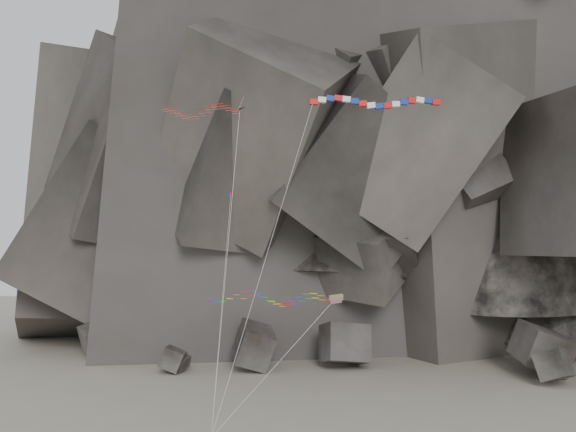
% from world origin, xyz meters
% --- Properties ---
extents(headland, '(110.00, 70.00, 84.00)m').
position_xyz_m(headland, '(0.00, 70.00, 42.00)').
color(headland, '#534B44').
rests_on(headland, ground).
extents(boulder_field, '(73.30, 15.57, 7.53)m').
position_xyz_m(boulder_field, '(5.90, 35.94, 2.36)').
color(boulder_field, '#47423F').
rests_on(boulder_field, ground).
extents(delta_kite, '(8.81, 4.75, 30.20)m').
position_xyz_m(delta_kite, '(-4.64, 0.89, 30.86)').
color(delta_kite, red).
rests_on(delta_kite, ground).
extents(banner_kite, '(19.49, 9.37, 30.36)m').
position_xyz_m(banner_kite, '(11.71, 4.02, 31.48)').
color(banner_kite, red).
rests_on(banner_kite, ground).
extents(parafoil_kite, '(14.06, 7.36, 11.98)m').
position_xyz_m(parafoil_kite, '(1.36, 3.74, 13.21)').
color(parafoil_kite, yellow).
rests_on(parafoil_kite, ground).
extents(pennant_kite, '(0.59, 6.44, 21.45)m').
position_xyz_m(pennant_kite, '(-1.94, 1.69, 18.17)').
color(pennant_kite, red).
rests_on(pennant_kite, ground).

